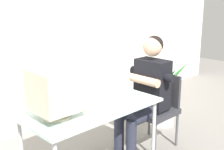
{
  "coord_description": "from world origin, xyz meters",
  "views": [
    {
      "loc": [
        -1.72,
        -2.03,
        1.74
      ],
      "look_at": [
        0.26,
        0.0,
        0.99
      ],
      "focal_mm": 48.91,
      "sensor_mm": 36.0,
      "label": 1
    }
  ],
  "objects_px": {
    "desk": "(92,113)",
    "potted_plant": "(164,97)",
    "person_seated": "(146,90)",
    "crt_monitor": "(56,90)",
    "office_chair": "(156,106)",
    "keyboard": "(84,106)"
  },
  "relations": [
    {
      "from": "desk",
      "to": "potted_plant",
      "type": "height_order",
      "value": "potted_plant"
    },
    {
      "from": "crt_monitor",
      "to": "potted_plant",
      "type": "xyz_separation_m",
      "value": [
        1.9,
        0.28,
        -0.58
      ]
    },
    {
      "from": "desk",
      "to": "potted_plant",
      "type": "relative_size",
      "value": 1.39
    },
    {
      "from": "crt_monitor",
      "to": "person_seated",
      "type": "bearing_deg",
      "value": 0.29
    },
    {
      "from": "desk",
      "to": "person_seated",
      "type": "bearing_deg",
      "value": -0.2
    },
    {
      "from": "desk",
      "to": "keyboard",
      "type": "xyz_separation_m",
      "value": [
        -0.08,
        0.03,
        0.08
      ]
    },
    {
      "from": "crt_monitor",
      "to": "office_chair",
      "type": "xyz_separation_m",
      "value": [
        1.37,
        0.01,
        -0.49
      ]
    },
    {
      "from": "office_chair",
      "to": "potted_plant",
      "type": "xyz_separation_m",
      "value": [
        0.54,
        0.27,
        -0.09
      ]
    },
    {
      "from": "keyboard",
      "to": "desk",
      "type": "bearing_deg",
      "value": -18.7
    },
    {
      "from": "desk",
      "to": "crt_monitor",
      "type": "bearing_deg",
      "value": -178.72
    },
    {
      "from": "desk",
      "to": "crt_monitor",
      "type": "height_order",
      "value": "crt_monitor"
    },
    {
      "from": "crt_monitor",
      "to": "potted_plant",
      "type": "height_order",
      "value": "crt_monitor"
    },
    {
      "from": "crt_monitor",
      "to": "keyboard",
      "type": "xyz_separation_m",
      "value": [
        0.31,
        0.03,
        -0.23
      ]
    },
    {
      "from": "office_chair",
      "to": "potted_plant",
      "type": "height_order",
      "value": "potted_plant"
    },
    {
      "from": "person_seated",
      "to": "potted_plant",
      "type": "xyz_separation_m",
      "value": [
        0.73,
        0.27,
        -0.32
      ]
    },
    {
      "from": "desk",
      "to": "potted_plant",
      "type": "xyz_separation_m",
      "value": [
        1.52,
        0.27,
        -0.28
      ]
    },
    {
      "from": "office_chair",
      "to": "person_seated",
      "type": "distance_m",
      "value": 0.3
    },
    {
      "from": "keyboard",
      "to": "office_chair",
      "type": "xyz_separation_m",
      "value": [
        1.06,
        -0.03,
        -0.27
      ]
    },
    {
      "from": "person_seated",
      "to": "desk",
      "type": "bearing_deg",
      "value": 179.8
    },
    {
      "from": "desk",
      "to": "keyboard",
      "type": "height_order",
      "value": "keyboard"
    },
    {
      "from": "crt_monitor",
      "to": "keyboard",
      "type": "height_order",
      "value": "crt_monitor"
    },
    {
      "from": "potted_plant",
      "to": "office_chair",
      "type": "bearing_deg",
      "value": -152.91
    }
  ]
}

